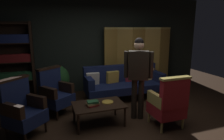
{
  "coord_description": "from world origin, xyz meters",
  "views": [
    {
      "loc": [
        -1.42,
        -3.33,
        1.9
      ],
      "look_at": [
        0.0,
        0.8,
        0.95
      ],
      "focal_mm": 31.53,
      "sensor_mm": 36.0,
      "label": 1
    }
  ],
  "objects_px": {
    "armchair_gilt_accent": "(168,103)",
    "potted_plant": "(57,80)",
    "folding_screen": "(138,57)",
    "velvet_couch": "(123,81)",
    "coffee_table": "(99,106)",
    "armchair_wing_left": "(55,92)",
    "brass_tray": "(108,102)",
    "standing_figure": "(138,71)",
    "book_tan_leather": "(93,104)",
    "book_green_cloth": "(93,102)",
    "armchair_wing_right": "(22,109)",
    "bookshelf": "(15,60)",
    "book_red_leather": "(93,105)"
  },
  "relations": [
    {
      "from": "armchair_gilt_accent",
      "to": "potted_plant",
      "type": "bearing_deg",
      "value": 130.01
    },
    {
      "from": "folding_screen",
      "to": "velvet_couch",
      "type": "distance_m",
      "value": 1.13
    },
    {
      "from": "folding_screen",
      "to": "potted_plant",
      "type": "distance_m",
      "value": 2.51
    },
    {
      "from": "coffee_table",
      "to": "armchair_wing_left",
      "type": "bearing_deg",
      "value": 133.94
    },
    {
      "from": "brass_tray",
      "to": "standing_figure",
      "type": "bearing_deg",
      "value": -4.31
    },
    {
      "from": "book_tan_leather",
      "to": "standing_figure",
      "type": "bearing_deg",
      "value": 1.75
    },
    {
      "from": "standing_figure",
      "to": "book_green_cloth",
      "type": "distance_m",
      "value": 1.1
    },
    {
      "from": "armchair_wing_right",
      "to": "armchair_wing_left",
      "type": "bearing_deg",
      "value": 51.17
    },
    {
      "from": "bookshelf",
      "to": "potted_plant",
      "type": "xyz_separation_m",
      "value": [
        1.0,
        -0.29,
        -0.54
      ]
    },
    {
      "from": "coffee_table",
      "to": "armchair_wing_left",
      "type": "relative_size",
      "value": 0.96
    },
    {
      "from": "coffee_table",
      "to": "armchair_gilt_accent",
      "type": "bearing_deg",
      "value": -23.93
    },
    {
      "from": "armchair_wing_left",
      "to": "folding_screen",
      "type": "bearing_deg",
      "value": 23.29
    },
    {
      "from": "folding_screen",
      "to": "standing_figure",
      "type": "distance_m",
      "value": 2.15
    },
    {
      "from": "folding_screen",
      "to": "armchair_wing_right",
      "type": "bearing_deg",
      "value": -149.7
    },
    {
      "from": "armchair_wing_right",
      "to": "book_green_cloth",
      "type": "bearing_deg",
      "value": -4.66
    },
    {
      "from": "potted_plant",
      "to": "coffee_table",
      "type": "bearing_deg",
      "value": -68.74
    },
    {
      "from": "bookshelf",
      "to": "armchair_wing_left",
      "type": "xyz_separation_m",
      "value": [
        0.88,
        -1.19,
        -0.58
      ]
    },
    {
      "from": "folding_screen",
      "to": "book_tan_leather",
      "type": "height_order",
      "value": "folding_screen"
    },
    {
      "from": "bookshelf",
      "to": "armchair_gilt_accent",
      "type": "height_order",
      "value": "bookshelf"
    },
    {
      "from": "potted_plant",
      "to": "book_green_cloth",
      "type": "bearing_deg",
      "value": -72.91
    },
    {
      "from": "armchair_gilt_accent",
      "to": "book_green_cloth",
      "type": "bearing_deg",
      "value": 159.62
    },
    {
      "from": "velvet_couch",
      "to": "armchair_gilt_accent",
      "type": "bearing_deg",
      "value": -83.97
    },
    {
      "from": "brass_tray",
      "to": "book_tan_leather",
      "type": "bearing_deg",
      "value": -166.48
    },
    {
      "from": "book_tan_leather",
      "to": "armchair_wing_right",
      "type": "bearing_deg",
      "value": 175.34
    },
    {
      "from": "bookshelf",
      "to": "armchair_wing_left",
      "type": "bearing_deg",
      "value": -53.38
    },
    {
      "from": "armchair_wing_left",
      "to": "potted_plant",
      "type": "bearing_deg",
      "value": 82.84
    },
    {
      "from": "armchair_gilt_accent",
      "to": "potted_plant",
      "type": "xyz_separation_m",
      "value": [
        -1.89,
        2.26,
        0.05
      ]
    },
    {
      "from": "armchair_wing_right",
      "to": "book_green_cloth",
      "type": "relative_size",
      "value": 5.04
    },
    {
      "from": "folding_screen",
      "to": "brass_tray",
      "type": "height_order",
      "value": "folding_screen"
    },
    {
      "from": "armchair_wing_left",
      "to": "book_tan_leather",
      "type": "distance_m",
      "value": 1.07
    },
    {
      "from": "velvet_couch",
      "to": "armchair_wing_right",
      "type": "distance_m",
      "value": 2.7
    },
    {
      "from": "coffee_table",
      "to": "armchair_gilt_accent",
      "type": "distance_m",
      "value": 1.35
    },
    {
      "from": "armchair_gilt_accent",
      "to": "armchair_wing_left",
      "type": "bearing_deg",
      "value": 146.0
    },
    {
      "from": "velvet_couch",
      "to": "book_green_cloth",
      "type": "relative_size",
      "value": 10.28
    },
    {
      "from": "coffee_table",
      "to": "book_tan_leather",
      "type": "xyz_separation_m",
      "value": [
        -0.13,
        -0.04,
        0.09
      ]
    },
    {
      "from": "armchair_wing_left",
      "to": "standing_figure",
      "type": "bearing_deg",
      "value": -26.85
    },
    {
      "from": "armchair_gilt_accent",
      "to": "armchair_wing_right",
      "type": "distance_m",
      "value": 2.68
    },
    {
      "from": "armchair_wing_right",
      "to": "armchair_gilt_accent",
      "type": "bearing_deg",
      "value": -13.07
    },
    {
      "from": "standing_figure",
      "to": "brass_tray",
      "type": "distance_m",
      "value": 0.88
    },
    {
      "from": "potted_plant",
      "to": "book_red_leather",
      "type": "distance_m",
      "value": 1.84
    },
    {
      "from": "velvet_couch",
      "to": "coffee_table",
      "type": "xyz_separation_m",
      "value": [
        -1.04,
        -1.26,
        -0.08
      ]
    },
    {
      "from": "velvet_couch",
      "to": "standing_figure",
      "type": "xyz_separation_m",
      "value": [
        -0.2,
        -1.27,
        0.57
      ]
    },
    {
      "from": "coffee_table",
      "to": "folding_screen",
      "type": "bearing_deg",
      "value": 46.88
    },
    {
      "from": "velvet_couch",
      "to": "armchair_wing_right",
      "type": "bearing_deg",
      "value": -153.6
    },
    {
      "from": "armchair_wing_left",
      "to": "book_red_leather",
      "type": "distance_m",
      "value": 1.07
    },
    {
      "from": "book_green_cloth",
      "to": "brass_tray",
      "type": "relative_size",
      "value": 0.89
    },
    {
      "from": "book_red_leather",
      "to": "potted_plant",
      "type": "bearing_deg",
      "value": 107.09
    },
    {
      "from": "folding_screen",
      "to": "armchair_wing_left",
      "type": "relative_size",
      "value": 2.07
    },
    {
      "from": "velvet_couch",
      "to": "potted_plant",
      "type": "relative_size",
      "value": 2.28
    },
    {
      "from": "folding_screen",
      "to": "brass_tray",
      "type": "xyz_separation_m",
      "value": [
        -1.6,
        -1.88,
        -0.56
      ]
    }
  ]
}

